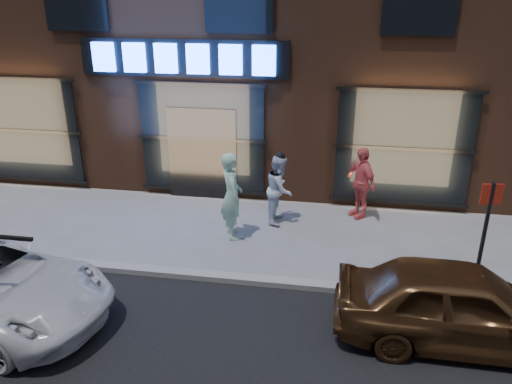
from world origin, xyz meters
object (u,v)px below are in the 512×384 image
passerby (361,183)px  sign_post (485,232)px  man_cap (280,189)px  man_bowtie (232,196)px  gold_sedan (462,305)px

passerby → sign_post: (1.93, -3.28, 0.49)m
man_cap → sign_post: size_ratio=0.73×
man_bowtie → sign_post: bearing=-133.6°
man_bowtie → man_cap: 1.36m
man_cap → gold_sedan: man_cap is taller
man_cap → gold_sedan: bearing=-137.0°
sign_post → gold_sedan: bearing=-121.5°
sign_post → man_cap: bearing=135.7°
man_bowtie → gold_sedan: man_bowtie is taller
passerby → sign_post: bearing=-3.7°
man_bowtie → man_cap: (0.94, 0.97, -0.16)m
man_cap → sign_post: 4.69m
man_cap → sign_post: bearing=-122.6°
gold_sedan → sign_post: (0.50, 1.21, 0.70)m
man_bowtie → gold_sedan: (4.25, -2.93, -0.32)m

